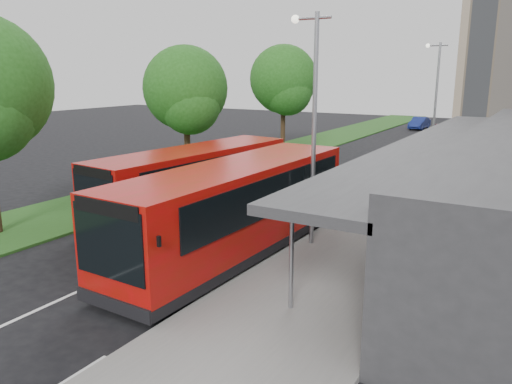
% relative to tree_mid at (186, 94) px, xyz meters
% --- Properties ---
extents(ground, '(120.00, 120.00, 0.00)m').
position_rel_tree_mid_xyz_m(ground, '(7.01, -9.05, -5.00)').
color(ground, black).
rests_on(ground, ground).
extents(pavement, '(5.00, 80.00, 0.15)m').
position_rel_tree_mid_xyz_m(pavement, '(13.01, 10.95, -4.92)').
color(pavement, gray).
rests_on(pavement, ground).
extents(grass_verge, '(5.00, 80.00, 0.10)m').
position_rel_tree_mid_xyz_m(grass_verge, '(0.01, 10.95, -4.95)').
color(grass_verge, '#204516').
rests_on(grass_verge, ground).
extents(lane_centre_line, '(0.12, 70.00, 0.01)m').
position_rel_tree_mid_xyz_m(lane_centre_line, '(7.01, 5.95, -4.99)').
color(lane_centre_line, silver).
rests_on(lane_centre_line, ground).
extents(kerb_dashes, '(0.12, 56.00, 0.01)m').
position_rel_tree_mid_xyz_m(kerb_dashes, '(10.31, 9.95, -4.99)').
color(kerb_dashes, silver).
rests_on(kerb_dashes, ground).
extents(tree_mid, '(4.82, 4.82, 7.74)m').
position_rel_tree_mid_xyz_m(tree_mid, '(0.00, 0.00, 0.00)').
color(tree_mid, black).
rests_on(tree_mid, ground).
extents(tree_far, '(5.18, 5.18, 8.33)m').
position_rel_tree_mid_xyz_m(tree_far, '(-0.00, 12.00, 0.38)').
color(tree_far, black).
rests_on(tree_far, ground).
extents(lamp_post_near, '(1.44, 0.28, 8.00)m').
position_rel_tree_mid_xyz_m(lamp_post_near, '(11.13, -7.05, -0.28)').
color(lamp_post_near, gray).
rests_on(lamp_post_near, pavement).
extents(lamp_post_far, '(1.44, 0.28, 8.00)m').
position_rel_tree_mid_xyz_m(lamp_post_far, '(11.13, 12.95, -0.28)').
color(lamp_post_far, gray).
rests_on(lamp_post_far, pavement).
extents(bus_main, '(3.19, 11.36, 3.20)m').
position_rel_tree_mid_xyz_m(bus_main, '(9.34, -9.14, -3.36)').
color(bus_main, '#B7090C').
rests_on(bus_main, ground).
extents(bus_second, '(3.62, 10.71, 2.98)m').
position_rel_tree_mid_xyz_m(bus_second, '(5.03, -5.89, -3.47)').
color(bus_second, '#B7090C').
rests_on(bus_second, ground).
extents(litter_bin, '(0.63, 0.63, 0.88)m').
position_rel_tree_mid_xyz_m(litter_bin, '(12.22, 0.64, -4.41)').
color(litter_bin, '#3C2918').
rests_on(litter_bin, pavement).
extents(bollard, '(0.22, 0.22, 1.04)m').
position_rel_tree_mid_xyz_m(bollard, '(12.31, 8.95, -4.33)').
color(bollard, yellow).
rests_on(bollard, pavement).
extents(car_near, '(2.32, 3.87, 1.23)m').
position_rel_tree_mid_xyz_m(car_near, '(8.57, 29.54, -4.38)').
color(car_near, maroon).
rests_on(car_near, ground).
extents(car_far, '(1.64, 4.18, 1.36)m').
position_rel_tree_mid_xyz_m(car_far, '(5.36, 34.66, -4.32)').
color(car_far, navy).
rests_on(car_far, ground).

